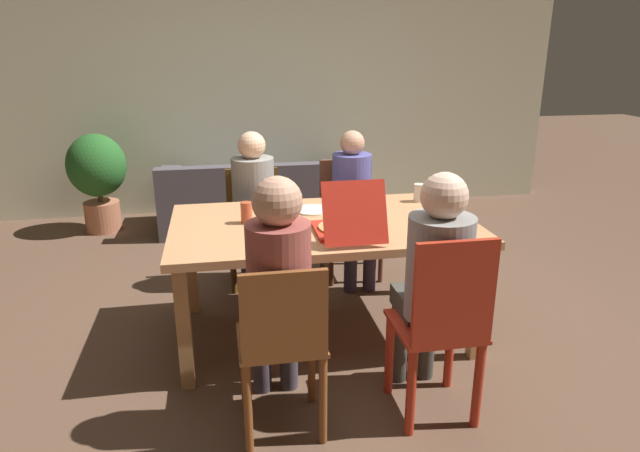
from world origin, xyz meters
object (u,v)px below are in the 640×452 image
at_px(plate_2, 451,234).
at_px(person_3, 434,272).
at_px(drinking_glass_0, 246,213).
at_px(drinking_glass_1, 419,193).
at_px(person_2, 354,195).
at_px(couch, 257,201).
at_px(plate_1, 263,231).
at_px(chair_2, 348,210).
at_px(pizza_box_0, 347,226).
at_px(chair_0, 254,221).
at_px(plate_0, 313,210).
at_px(potted_plant, 97,173).
at_px(dining_table, 323,234).
at_px(person_1, 278,282).
at_px(chair_3, 442,327).
at_px(person_0, 254,198).
at_px(chair_1, 282,343).

bearing_deg(plate_2, person_3, -121.75).
distance_m(drinking_glass_0, drinking_glass_1, 1.24).
distance_m(person_2, couch, 1.70).
bearing_deg(drinking_glass_0, plate_1, -66.99).
distance_m(chair_2, pizza_box_0, 1.33).
relative_size(drinking_glass_0, drinking_glass_1, 1.06).
relative_size(chair_0, plate_0, 3.66).
height_order(plate_2, potted_plant, potted_plant).
bearing_deg(person_2, plate_2, -77.22).
height_order(dining_table, person_2, person_2).
bearing_deg(plate_1, dining_table, 19.41).
height_order(person_2, drinking_glass_1, person_2).
bearing_deg(person_3, potted_plant, 123.79).
xyz_separation_m(drinking_glass_0, couch, (0.21, 2.28, -0.57)).
distance_m(person_1, drinking_glass_0, 0.89).
height_order(chair_0, drinking_glass_0, drinking_glass_0).
distance_m(chair_3, drinking_glass_0, 1.38).
relative_size(chair_3, potted_plant, 1.02).
bearing_deg(potted_plant, plate_1, -61.25).
xyz_separation_m(plate_1, couch, (0.13, 2.48, -0.52)).
relative_size(dining_table, potted_plant, 1.89).
bearing_deg(chair_3, drinking_glass_0, 129.98).
distance_m(person_0, drinking_glass_0, 0.78).
bearing_deg(plate_0, chair_0, 116.37).
bearing_deg(pizza_box_0, plate_0, 102.61).
distance_m(plate_0, plate_1, 0.52).
bearing_deg(person_0, pizza_box_0, -66.74).
relative_size(chair_1, drinking_glass_0, 6.84).
bearing_deg(person_3, plate_1, 138.07).
bearing_deg(person_2, dining_table, -115.51).
xyz_separation_m(chair_2, plate_2, (0.28, -1.39, 0.25)).
relative_size(chair_1, potted_plant, 0.92).
xyz_separation_m(dining_table, person_0, (-0.37, 0.82, 0.03)).
height_order(person_3, plate_1, person_3).
height_order(pizza_box_0, plate_2, pizza_box_0).
relative_size(chair_1, person_3, 0.72).
bearing_deg(chair_0, chair_3, -68.11).
height_order(person_1, chair_3, person_1).
height_order(drinking_glass_1, potted_plant, potted_plant).
bearing_deg(potted_plant, person_1, -66.38).
bearing_deg(chair_0, couch, 85.17).
bearing_deg(plate_0, chair_1, -106.36).
xyz_separation_m(person_0, drinking_glass_0, (-0.09, -0.76, 0.12)).
relative_size(plate_1, drinking_glass_1, 1.61).
relative_size(person_1, chair_3, 1.28).
bearing_deg(couch, chair_3, -78.85).
bearing_deg(drinking_glass_1, chair_3, -104.65).
height_order(plate_1, couch, plate_1).
bearing_deg(person_0, potted_plant, 131.21).
distance_m(plate_1, potted_plant, 2.96).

